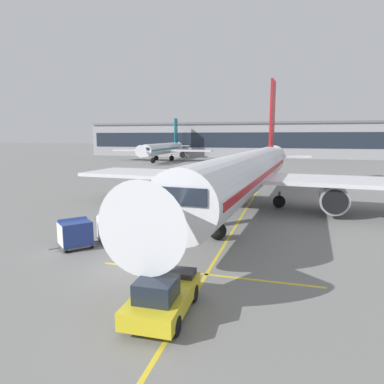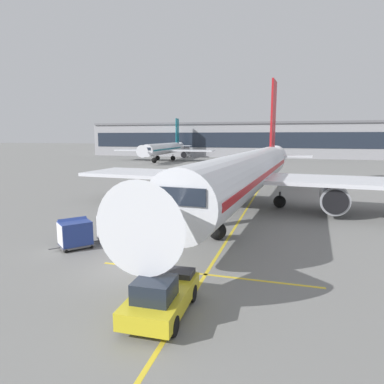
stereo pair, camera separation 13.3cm
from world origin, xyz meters
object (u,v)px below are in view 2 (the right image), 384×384
(baggage_cart_lead, at_px, (113,227))
(safety_cone_wingtip, at_px, (182,205))
(pushback_tug, at_px, (161,296))
(ground_crew_by_loader, at_px, (122,218))
(baggage_cart_second, at_px, (75,233))
(safety_cone_engine_keepout, at_px, (182,202))
(distant_airplane, at_px, (164,149))
(parked_airplane, at_px, (249,172))
(ground_crew_by_carts, at_px, (149,218))
(belt_loader, at_px, (167,221))

(baggage_cart_lead, distance_m, safety_cone_wingtip, 11.60)
(pushback_tug, height_order, ground_crew_by_loader, pushback_tug)
(baggage_cart_second, xyz_separation_m, safety_cone_engine_keepout, (2.52, 15.03, -0.63))
(baggage_cart_lead, xyz_separation_m, distant_airplane, (-24.96, 75.99, 2.49))
(ground_crew_by_loader, distance_m, safety_cone_wingtip, 9.24)
(baggage_cart_lead, bearing_deg, parked_airplane, 61.31)
(ground_crew_by_carts, bearing_deg, ground_crew_by_loader, -160.27)
(parked_airplane, bearing_deg, baggage_cart_lead, -118.69)
(baggage_cart_second, distance_m, distant_airplane, 81.52)
(pushback_tug, xyz_separation_m, ground_crew_by_carts, (-5.60, 11.72, 0.17))
(belt_loader, relative_size, baggage_cart_second, 1.85)
(safety_cone_engine_keepout, relative_size, distant_airplane, 0.02)
(baggage_cart_second, xyz_separation_m, ground_crew_by_carts, (2.93, 5.29, -0.00))
(baggage_cart_lead, xyz_separation_m, pushback_tug, (6.88, -8.51, -0.17))
(baggage_cart_lead, relative_size, safety_cone_wingtip, 3.53)
(pushback_tug, bearing_deg, baggage_cart_lead, 128.93)
(safety_cone_wingtip, height_order, distant_airplane, distant_airplane)
(safety_cone_wingtip, bearing_deg, belt_loader, -80.09)
(parked_airplane, distance_m, baggage_cart_lead, 16.19)
(belt_loader, height_order, baggage_cart_second, belt_loader)
(ground_crew_by_carts, bearing_deg, baggage_cart_second, -118.97)
(belt_loader, xyz_separation_m, baggage_cart_lead, (-2.83, -3.07, 0.10))
(baggage_cart_second, relative_size, pushback_tug, 0.59)
(pushback_tug, relative_size, safety_cone_engine_keepout, 5.93)
(baggage_cart_lead, bearing_deg, safety_cone_wingtip, 83.27)
(parked_airplane, distance_m, belt_loader, 12.27)
(baggage_cart_lead, height_order, pushback_tug, baggage_cart_lead)
(baggage_cart_lead, relative_size, distant_airplane, 0.07)
(belt_loader, height_order, ground_crew_by_carts, belt_loader)
(belt_loader, xyz_separation_m, safety_cone_engine_keepout, (-1.97, 9.88, -0.53))
(safety_cone_engine_keepout, bearing_deg, ground_crew_by_carts, -87.59)
(baggage_cart_second, relative_size, safety_cone_engine_keepout, 3.47)
(safety_cone_wingtip, bearing_deg, ground_crew_by_loader, -102.75)
(safety_cone_engine_keepout, bearing_deg, parked_airplane, 8.88)
(parked_airplane, height_order, ground_crew_by_carts, parked_airplane)
(ground_crew_by_carts, bearing_deg, distant_airplane, 109.82)
(parked_airplane, relative_size, belt_loader, 9.79)
(parked_airplane, height_order, baggage_cart_lead, parked_airplane)
(baggage_cart_lead, xyz_separation_m, baggage_cart_second, (-1.65, -2.08, 0.00))
(safety_cone_engine_keepout, bearing_deg, baggage_cart_second, -99.51)
(baggage_cart_second, relative_size, distant_airplane, 0.07)
(parked_airplane, xyz_separation_m, ground_crew_by_carts, (-6.39, -10.80, -2.63))
(ground_crew_by_carts, bearing_deg, baggage_cart_lead, -111.67)
(baggage_cart_lead, bearing_deg, ground_crew_by_carts, 68.33)
(baggage_cart_second, distance_m, safety_cone_engine_keepout, 15.25)
(ground_crew_by_loader, distance_m, ground_crew_by_carts, 2.07)
(belt_loader, xyz_separation_m, ground_crew_by_loader, (-3.51, -0.56, 0.10))
(parked_airplane, relative_size, baggage_cart_lead, 18.09)
(belt_loader, bearing_deg, distant_airplane, 110.87)
(parked_airplane, height_order, belt_loader, parked_airplane)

